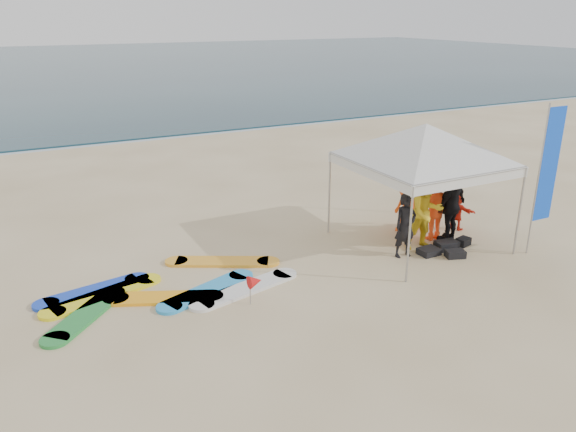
{
  "coord_description": "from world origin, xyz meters",
  "views": [
    {
      "loc": [
        -5.21,
        -8.3,
        5.67
      ],
      "look_at": [
        0.39,
        2.6,
        1.2
      ],
      "focal_mm": 35.0,
      "sensor_mm": 36.0,
      "label": 1
    }
  ],
  "objects_px": {
    "person_black_b": "(451,206)",
    "marker_pennant": "(255,282)",
    "canopy_tent": "(427,124)",
    "surfboard_spread": "(165,290)",
    "person_black_a": "(405,226)",
    "person_orange_a": "(434,206)",
    "person_yellow": "(426,212)",
    "feather_flag": "(548,167)",
    "person_orange_b": "(410,197)",
    "person_seated": "(457,211)"
  },
  "relations": [
    {
      "from": "person_black_b",
      "to": "marker_pennant",
      "type": "xyz_separation_m",
      "value": [
        -5.9,
        -0.79,
        -0.47
      ]
    },
    {
      "from": "canopy_tent",
      "to": "surfboard_spread",
      "type": "bearing_deg",
      "value": 177.14
    },
    {
      "from": "person_black_a",
      "to": "person_orange_a",
      "type": "xyz_separation_m",
      "value": [
        1.39,
        0.56,
        0.12
      ]
    },
    {
      "from": "person_yellow",
      "to": "person_orange_a",
      "type": "distance_m",
      "value": 0.75
    },
    {
      "from": "feather_flag",
      "to": "marker_pennant",
      "type": "bearing_deg",
      "value": 174.14
    },
    {
      "from": "person_yellow",
      "to": "person_orange_a",
      "type": "height_order",
      "value": "person_yellow"
    },
    {
      "from": "person_orange_b",
      "to": "canopy_tent",
      "type": "xyz_separation_m",
      "value": [
        -0.34,
        -0.79,
        2.15
      ]
    },
    {
      "from": "feather_flag",
      "to": "person_orange_a",
      "type": "bearing_deg",
      "value": 133.62
    },
    {
      "from": "person_yellow",
      "to": "marker_pennant",
      "type": "relative_size",
      "value": 3.04
    },
    {
      "from": "feather_flag",
      "to": "marker_pennant",
      "type": "relative_size",
      "value": 5.84
    },
    {
      "from": "marker_pennant",
      "to": "canopy_tent",
      "type": "bearing_deg",
      "value": 11.51
    },
    {
      "from": "feather_flag",
      "to": "person_orange_b",
      "type": "bearing_deg",
      "value": 127.14
    },
    {
      "from": "person_black_b",
      "to": "feather_flag",
      "type": "xyz_separation_m",
      "value": [
        1.44,
        -1.55,
        1.23
      ]
    },
    {
      "from": "person_orange_b",
      "to": "surfboard_spread",
      "type": "relative_size",
      "value": 0.37
    },
    {
      "from": "person_seated",
      "to": "canopy_tent",
      "type": "xyz_separation_m",
      "value": [
        -1.6,
        -0.29,
        2.6
      ]
    },
    {
      "from": "marker_pennant",
      "to": "surfboard_spread",
      "type": "relative_size",
      "value": 0.12
    },
    {
      "from": "person_orange_b",
      "to": "surfboard_spread",
      "type": "bearing_deg",
      "value": -13.05
    },
    {
      "from": "person_orange_b",
      "to": "person_seated",
      "type": "distance_m",
      "value": 1.42
    },
    {
      "from": "person_black_b",
      "to": "marker_pennant",
      "type": "bearing_deg",
      "value": -8.01
    },
    {
      "from": "person_orange_b",
      "to": "marker_pennant",
      "type": "height_order",
      "value": "person_orange_b"
    },
    {
      "from": "person_black_b",
      "to": "canopy_tent",
      "type": "relative_size",
      "value": 0.41
    },
    {
      "from": "person_yellow",
      "to": "canopy_tent",
      "type": "bearing_deg",
      "value": 84.41
    },
    {
      "from": "person_black_a",
      "to": "person_black_b",
      "type": "bearing_deg",
      "value": 12.19
    },
    {
      "from": "person_orange_a",
      "to": "person_orange_b",
      "type": "bearing_deg",
      "value": -73.32
    },
    {
      "from": "person_black_b",
      "to": "surfboard_spread",
      "type": "xyz_separation_m",
      "value": [
        -7.44,
        0.56,
        -0.93
      ]
    },
    {
      "from": "person_black_b",
      "to": "feather_flag",
      "type": "distance_m",
      "value": 2.45
    },
    {
      "from": "person_yellow",
      "to": "person_black_b",
      "type": "relative_size",
      "value": 1.01
    },
    {
      "from": "person_yellow",
      "to": "surfboard_spread",
      "type": "height_order",
      "value": "person_yellow"
    },
    {
      "from": "person_yellow",
      "to": "canopy_tent",
      "type": "relative_size",
      "value": 0.41
    },
    {
      "from": "person_seated",
      "to": "person_black_b",
      "type": "bearing_deg",
      "value": 103.45
    },
    {
      "from": "person_black_a",
      "to": "person_orange_a",
      "type": "distance_m",
      "value": 1.5
    },
    {
      "from": "person_seated",
      "to": "surfboard_spread",
      "type": "bearing_deg",
      "value": 68.02
    },
    {
      "from": "person_orange_b",
      "to": "person_black_b",
      "type": "bearing_deg",
      "value": 99.53
    },
    {
      "from": "person_orange_a",
      "to": "person_orange_b",
      "type": "height_order",
      "value": "person_orange_b"
    },
    {
      "from": "person_black_a",
      "to": "surfboard_spread",
      "type": "relative_size",
      "value": 0.3
    },
    {
      "from": "person_orange_b",
      "to": "person_seated",
      "type": "bearing_deg",
      "value": 141.44
    },
    {
      "from": "person_yellow",
      "to": "marker_pennant",
      "type": "distance_m",
      "value": 5.03
    },
    {
      "from": "person_black_b",
      "to": "marker_pennant",
      "type": "relative_size",
      "value": 3.02
    },
    {
      "from": "person_orange_b",
      "to": "canopy_tent",
      "type": "height_order",
      "value": "canopy_tent"
    },
    {
      "from": "person_black_b",
      "to": "marker_pennant",
      "type": "distance_m",
      "value": 5.97
    },
    {
      "from": "person_black_a",
      "to": "canopy_tent",
      "type": "relative_size",
      "value": 0.34
    },
    {
      "from": "person_orange_b",
      "to": "feather_flag",
      "type": "bearing_deg",
      "value": 110.27
    },
    {
      "from": "person_seated",
      "to": "marker_pennant",
      "type": "height_order",
      "value": "person_seated"
    },
    {
      "from": "person_orange_b",
      "to": "person_yellow",
      "type": "bearing_deg",
      "value": 52.74
    },
    {
      "from": "person_orange_b",
      "to": "surfboard_spread",
      "type": "height_order",
      "value": "person_orange_b"
    },
    {
      "from": "person_black_a",
      "to": "person_orange_b",
      "type": "bearing_deg",
      "value": 50.62
    },
    {
      "from": "person_black_a",
      "to": "person_seated",
      "type": "distance_m",
      "value": 2.59
    },
    {
      "from": "marker_pennant",
      "to": "surfboard_spread",
      "type": "xyz_separation_m",
      "value": [
        -1.54,
        1.36,
        -0.46
      ]
    },
    {
      "from": "feather_flag",
      "to": "person_black_b",
      "type": "bearing_deg",
      "value": 132.94
    },
    {
      "from": "person_seated",
      "to": "surfboard_spread",
      "type": "distance_m",
      "value": 8.21
    }
  ]
}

